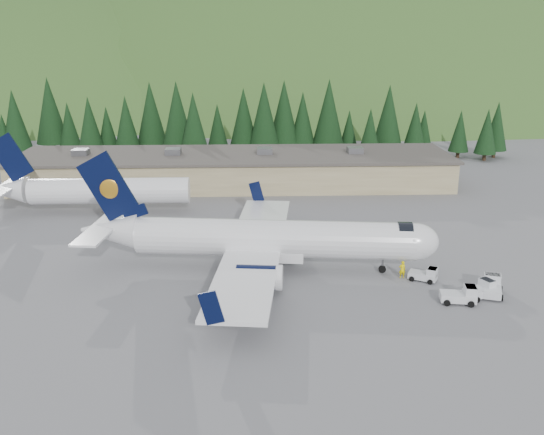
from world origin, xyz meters
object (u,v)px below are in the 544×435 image
(baggage_tug_c, at_px, (492,286))
(baggage_tug_d, at_px, (481,290))
(second_airliner, at_px, (89,190))
(baggage_tug_b, at_px, (425,275))
(terminal_building, at_px, (234,169))
(ramp_worker, at_px, (402,269))
(baggage_tug_a, at_px, (461,295))
(airliner, at_px, (264,240))

(baggage_tug_c, relative_size, baggage_tug_d, 1.07)
(baggage_tug_d, bearing_deg, second_airliner, 120.16)
(baggage_tug_b, distance_m, terminal_building, 46.39)
(baggage_tug_b, height_order, ramp_worker, ramp_worker)
(terminal_building, bearing_deg, baggage_tug_a, -64.63)
(second_airliner, relative_size, baggage_tug_b, 8.81)
(baggage_tug_a, xyz_separation_m, ramp_worker, (-4.11, 6.20, 0.15))
(baggage_tug_b, relative_size, ramp_worker, 1.67)
(airliner, distance_m, baggage_tug_d, 22.33)
(baggage_tug_a, xyz_separation_m, terminal_building, (-22.27, 46.98, 1.85))
(airliner, relative_size, terminal_building, 0.54)
(second_airliner, bearing_deg, baggage_tug_a, -36.29)
(airliner, height_order, baggage_tug_c, airliner)
(terminal_building, xyz_separation_m, baggage_tug_d, (24.64, -45.71, -1.88))
(airliner, distance_m, ramp_worker, 14.76)
(second_airliner, relative_size, baggage_tug_a, 7.90)
(baggage_tug_a, bearing_deg, second_airliner, 153.11)
(baggage_tug_c, height_order, baggage_tug_d, baggage_tug_c)
(second_airliner, distance_m, baggage_tug_b, 47.82)
(terminal_building, relative_size, ramp_worker, 38.08)
(airliner, bearing_deg, baggage_tug_c, -11.67)
(baggage_tug_b, xyz_separation_m, baggage_tug_c, (5.55, -3.49, 0.13))
(second_airliner, height_order, baggage_tug_a, second_airliner)
(airliner, bearing_deg, baggage_tug_d, -14.17)
(baggage_tug_c, relative_size, ramp_worker, 1.98)
(terminal_building, bearing_deg, baggage_tug_c, -60.11)
(baggage_tug_a, xyz_separation_m, baggage_tug_c, (3.65, 1.86, 0.02))
(baggage_tug_c, bearing_deg, second_airliner, 77.81)
(baggage_tug_c, xyz_separation_m, terminal_building, (-25.93, 45.11, 1.83))
(baggage_tug_b, distance_m, baggage_tug_c, 6.56)
(baggage_tug_b, bearing_deg, baggage_tug_a, -42.21)
(baggage_tug_c, bearing_deg, airliner, 92.04)
(baggage_tug_c, xyz_separation_m, baggage_tug_d, (-1.29, -0.59, -0.06))
(airliner, bearing_deg, terminal_building, 102.40)
(second_airliner, height_order, baggage_tug_b, second_airliner)
(baggage_tug_a, relative_size, baggage_tug_d, 1.01)
(terminal_building, distance_m, ramp_worker, 44.67)
(airliner, height_order, baggage_tug_a, airliner)
(baggage_tug_c, bearing_deg, ramp_worker, 81.06)
(airliner, distance_m, terminal_building, 38.08)
(airliner, xyz_separation_m, baggage_tug_d, (20.74, -7.83, -2.64))
(second_airliner, xyz_separation_m, baggage_tug_d, (44.55, -29.71, -2.59))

